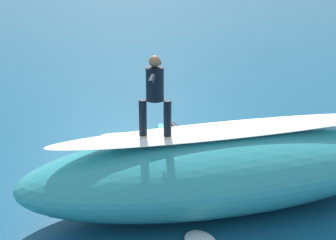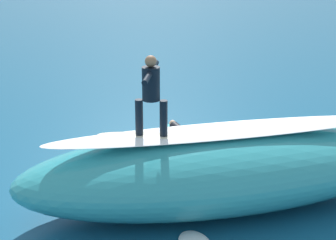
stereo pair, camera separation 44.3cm
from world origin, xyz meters
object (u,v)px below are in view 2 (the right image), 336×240
(surfboard_paddling, at_px, (180,137))
(surfboard_riding, at_px, (152,137))
(surfer_riding, at_px, (151,90))
(surfer_paddling, at_px, (181,133))

(surfboard_paddling, bearing_deg, surfboard_riding, 147.90)
(surfer_riding, bearing_deg, surfer_paddling, -92.82)
(surfer_riding, height_order, surfer_paddling, surfer_riding)
(surfer_paddling, bearing_deg, surfer_riding, 146.97)
(surfboard_riding, xyz_separation_m, surfer_paddling, (-0.24, -4.25, -1.55))
(surfboard_riding, distance_m, surfboard_paddling, 4.70)
(surfboard_riding, height_order, surfer_riding, surfer_riding)
(surfboard_riding, relative_size, surfboard_paddling, 0.94)
(surfer_riding, xyz_separation_m, surfer_paddling, (-0.24, -4.25, -2.56))
(surfboard_riding, distance_m, surfer_riding, 1.01)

